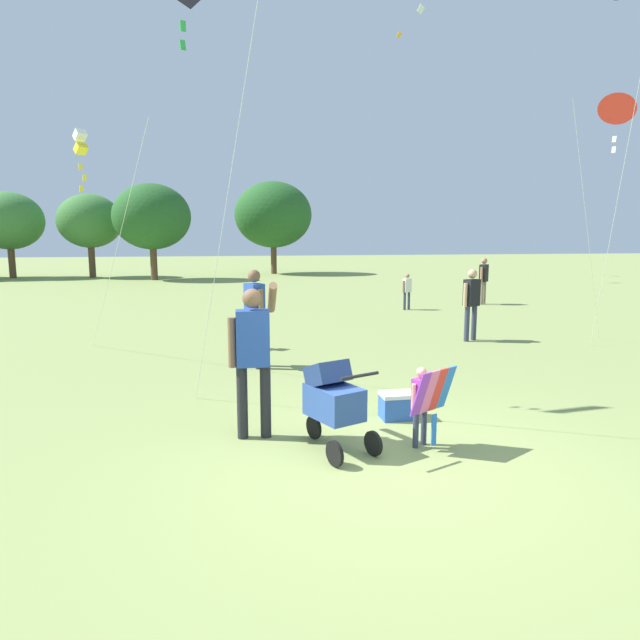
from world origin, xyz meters
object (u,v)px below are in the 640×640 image
person_couple_left (407,289)px  person_kid_running (255,310)px  kite_blue_high (617,110)px  child_with_butterfly_kite (424,398)px  person_sitting_far (471,299)px  kite_orange_delta (81,145)px  cooler_box (398,405)px  stroller (333,397)px  person_back_turned (484,277)px  person_adult_flyer (253,349)px

person_couple_left → person_kid_running: bearing=-127.0°
kite_blue_high → child_with_butterfly_kite: bearing=-138.9°
kite_blue_high → person_sitting_far: 5.18m
kite_blue_high → person_kid_running: bearing=-170.4°
kite_orange_delta → kite_blue_high: (11.46, -1.23, 0.87)m
kite_blue_high → cooler_box: bearing=-144.4°
kite_orange_delta → person_kid_running: kite_orange_delta is taller
child_with_butterfly_kite → kite_blue_high: (6.48, 5.64, 4.54)m
stroller → person_back_turned: size_ratio=0.69×
cooler_box → kite_blue_high: bearing=35.6°
stroller → kite_orange_delta: 8.62m
child_with_butterfly_kite → kite_orange_delta: (-4.98, 6.87, 3.67)m
stroller → person_kid_running: size_ratio=0.62×
person_back_turned → kite_orange_delta: bearing=-155.4°
kite_orange_delta → person_sitting_far: 9.05m
kite_blue_high → person_back_turned: bearing=86.8°
kite_blue_high → person_kid_running: kite_blue_high is taller
kite_blue_high → person_sitting_far: bearing=173.5°
child_with_butterfly_kite → person_kid_running: person_kid_running is taller
child_with_butterfly_kite → person_back_turned: person_back_turned is taller
kite_orange_delta → kite_blue_high: 11.56m
child_with_butterfly_kite → person_kid_running: bearing=110.8°
stroller → person_back_turned: person_back_turned is taller
kite_blue_high → person_adult_flyer: bearing=-149.2°
kite_orange_delta → person_couple_left: size_ratio=3.92×
person_back_turned → kite_blue_high: bearing=-93.2°
child_with_butterfly_kite → stroller: 1.03m
person_couple_left → person_back_turned: person_back_turned is taller
child_with_butterfly_kite → person_kid_running: (-1.62, 4.27, 0.48)m
person_couple_left → person_kid_running: size_ratio=0.65×
stroller → person_couple_left: size_ratio=0.95×
stroller → person_kid_running: bearing=98.2°
person_couple_left → cooler_box: (-3.72, -10.38, -0.52)m
child_with_butterfly_kite → person_back_turned: size_ratio=0.59×
person_back_turned → cooler_box: size_ratio=3.61×
kite_blue_high → cooler_box: 9.34m
child_with_butterfly_kite → person_sitting_far: bearing=60.4°
stroller → kite_blue_high: bearing=36.3°
stroller → cooler_box: bearing=40.4°
person_kid_running → kite_orange_delta: bearing=142.3°
child_with_butterfly_kite → cooler_box: bearing=88.0°
stroller → person_couple_left: person_couple_left is taller
stroller → person_adult_flyer: bearing=147.4°
person_sitting_far → person_couple_left: bearing=86.3°
person_sitting_far → person_couple_left: 5.43m
cooler_box → person_sitting_far: bearing=55.8°
stroller → child_with_butterfly_kite: bearing=-7.1°
person_couple_left → person_back_turned: bearing=16.0°
stroller → person_back_turned: bearing=57.1°
child_with_butterfly_kite → person_couple_left: 12.01m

